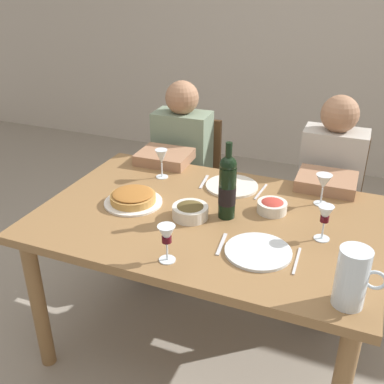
# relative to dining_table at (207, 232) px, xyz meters

# --- Properties ---
(ground_plane) EXTENTS (8.00, 8.00, 0.00)m
(ground_plane) POSITION_rel_dining_table_xyz_m (0.00, 0.00, -0.67)
(ground_plane) COLOR gray
(back_wall) EXTENTS (8.00, 0.10, 2.80)m
(back_wall) POSITION_rel_dining_table_xyz_m (0.00, 2.57, 0.73)
(back_wall) COLOR beige
(back_wall) RESTS_ON ground
(dining_table) EXTENTS (1.50, 1.00, 0.76)m
(dining_table) POSITION_rel_dining_table_xyz_m (0.00, 0.00, 0.00)
(dining_table) COLOR olive
(dining_table) RESTS_ON ground
(wine_bottle) EXTENTS (0.08, 0.08, 0.35)m
(wine_bottle) POSITION_rel_dining_table_xyz_m (0.08, 0.02, 0.24)
(wine_bottle) COLOR black
(wine_bottle) RESTS_ON dining_table
(water_pitcher) EXTENTS (0.16, 0.10, 0.21)m
(water_pitcher) POSITION_rel_dining_table_xyz_m (0.64, -0.38, 0.19)
(water_pitcher) COLOR silver
(water_pitcher) RESTS_ON dining_table
(baked_tart) EXTENTS (0.27, 0.27, 0.06)m
(baked_tart) POSITION_rel_dining_table_xyz_m (-0.36, -0.03, 0.12)
(baked_tart) COLOR white
(baked_tart) RESTS_ON dining_table
(salad_bowl) EXTENTS (0.13, 0.13, 0.06)m
(salad_bowl) POSITION_rel_dining_table_xyz_m (0.26, 0.13, 0.12)
(salad_bowl) COLOR silver
(salad_bowl) RESTS_ON dining_table
(olive_bowl) EXTENTS (0.16, 0.16, 0.07)m
(olive_bowl) POSITION_rel_dining_table_xyz_m (-0.06, -0.05, 0.13)
(olive_bowl) COLOR silver
(olive_bowl) RESTS_ON dining_table
(wine_glass_left_diner) EXTENTS (0.06, 0.06, 0.15)m
(wine_glass_left_diner) POSITION_rel_dining_table_xyz_m (-0.36, 0.28, 0.20)
(wine_glass_left_diner) COLOR silver
(wine_glass_left_diner) RESTS_ON dining_table
(wine_glass_right_diner) EXTENTS (0.06, 0.06, 0.15)m
(wine_glass_right_diner) POSITION_rel_dining_table_xyz_m (0.50, -0.01, 0.20)
(wine_glass_right_diner) COLOR silver
(wine_glass_right_diner) RESTS_ON dining_table
(wine_glass_centre) EXTENTS (0.07, 0.07, 0.15)m
(wine_glass_centre) POSITION_rel_dining_table_xyz_m (0.45, 0.30, 0.20)
(wine_glass_centre) COLOR silver
(wine_glass_centre) RESTS_ON dining_table
(wine_glass_spare) EXTENTS (0.07, 0.07, 0.15)m
(wine_glass_spare) POSITION_rel_dining_table_xyz_m (-0.02, -0.39, 0.20)
(wine_glass_spare) COLOR silver
(wine_glass_spare) RESTS_ON dining_table
(dinner_plate_left_setting) EXTENTS (0.26, 0.26, 0.01)m
(dinner_plate_left_setting) POSITION_rel_dining_table_xyz_m (0.01, 0.31, 0.10)
(dinner_plate_left_setting) COLOR silver
(dinner_plate_left_setting) RESTS_ON dining_table
(dinner_plate_right_setting) EXTENTS (0.26, 0.26, 0.01)m
(dinner_plate_right_setting) POSITION_rel_dining_table_xyz_m (0.29, -0.21, 0.10)
(dinner_plate_right_setting) COLOR silver
(dinner_plate_right_setting) RESTS_ON dining_table
(fork_left_setting) EXTENTS (0.03, 0.16, 0.00)m
(fork_left_setting) POSITION_rel_dining_table_xyz_m (-0.14, 0.31, 0.09)
(fork_left_setting) COLOR silver
(fork_left_setting) RESTS_ON dining_table
(knife_left_setting) EXTENTS (0.02, 0.18, 0.00)m
(knife_left_setting) POSITION_rel_dining_table_xyz_m (0.16, 0.31, 0.09)
(knife_left_setting) COLOR silver
(knife_left_setting) RESTS_ON dining_table
(knife_right_setting) EXTENTS (0.02, 0.18, 0.00)m
(knife_right_setting) POSITION_rel_dining_table_xyz_m (0.44, -0.21, 0.09)
(knife_right_setting) COLOR silver
(knife_right_setting) RESTS_ON dining_table
(spoon_right_setting) EXTENTS (0.03, 0.16, 0.00)m
(spoon_right_setting) POSITION_rel_dining_table_xyz_m (0.14, -0.21, 0.09)
(spoon_right_setting) COLOR silver
(spoon_right_setting) RESTS_ON dining_table
(chair_left) EXTENTS (0.42, 0.42, 0.87)m
(chair_left) POSITION_rel_dining_table_xyz_m (-0.45, 0.88, -0.17)
(chair_left) COLOR brown
(chair_left) RESTS_ON ground
(diner_left) EXTENTS (0.35, 0.51, 1.16)m
(diner_left) POSITION_rel_dining_table_xyz_m (-0.45, 0.64, -0.05)
(diner_left) COLOR gray
(diner_left) RESTS_ON ground
(chair_right) EXTENTS (0.40, 0.40, 0.87)m
(chair_right) POSITION_rel_dining_table_xyz_m (0.45, 0.89, -0.17)
(chair_right) COLOR brown
(chair_right) RESTS_ON ground
(diner_right) EXTENTS (0.34, 0.50, 1.16)m
(diner_right) POSITION_rel_dining_table_xyz_m (0.45, 0.66, -0.05)
(diner_right) COLOR #B7B2A8
(diner_right) RESTS_ON ground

